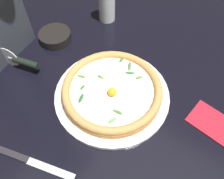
% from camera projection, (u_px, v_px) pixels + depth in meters
% --- Properties ---
extents(ground_plane, '(2.40, 2.40, 0.03)m').
position_uv_depth(ground_plane, '(116.00, 89.00, 0.73)').
color(ground_plane, black).
rests_on(ground_plane, ground).
extents(pizza_plate, '(0.35, 0.35, 0.01)m').
position_uv_depth(pizza_plate, '(112.00, 94.00, 0.69)').
color(pizza_plate, white).
rests_on(pizza_plate, ground).
extents(pizza, '(0.30, 0.30, 0.05)m').
position_uv_depth(pizza, '(112.00, 90.00, 0.67)').
color(pizza, tan).
rests_on(pizza, pizza_plate).
extents(side_bowl, '(0.11, 0.11, 0.03)m').
position_uv_depth(side_bowl, '(55.00, 37.00, 0.82)').
color(side_bowl, black).
rests_on(side_bowl, ground).
extents(pizza_cutter, '(0.04, 0.15, 0.08)m').
position_uv_depth(pizza_cutter, '(21.00, 61.00, 0.73)').
color(pizza_cutter, silver).
rests_on(pizza_cutter, ground).
extents(table_knife, '(0.07, 0.21, 0.01)m').
position_uv_depth(table_knife, '(24.00, 159.00, 0.58)').
color(table_knife, silver).
rests_on(table_knife, ground).
extents(drinking_glass, '(0.06, 0.06, 0.13)m').
position_uv_depth(drinking_glass, '(107.00, 7.00, 0.86)').
color(drinking_glass, silver).
rests_on(drinking_glass, ground).
extents(folded_napkin, '(0.11, 0.15, 0.01)m').
position_uv_depth(folded_napkin, '(215.00, 124.00, 0.63)').
color(folded_napkin, maroon).
rests_on(folded_napkin, ground).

